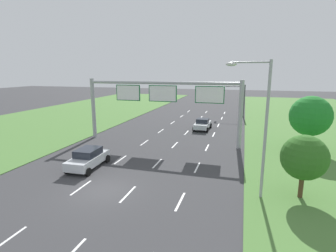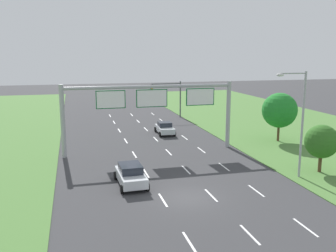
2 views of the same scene
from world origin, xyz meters
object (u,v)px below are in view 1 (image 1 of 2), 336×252
(car_lead_silver, at_px, (88,158))
(street_lamp, at_px, (260,118))
(roadside_tree_mid, at_px, (310,116))
(traffic_light_mast, at_px, (233,95))
(car_near_red, at_px, (203,124))
(sign_gantry, at_px, (163,98))
(roadside_tree_near, at_px, (304,158))

(car_lead_silver, distance_m, street_lamp, 13.82)
(street_lamp, bearing_deg, roadside_tree_mid, 65.35)
(traffic_light_mast, bearing_deg, roadside_tree_mid, -65.90)
(traffic_light_mast, distance_m, street_lamp, 30.02)
(street_lamp, xyz_separation_m, roadside_tree_mid, (5.32, 11.59, -1.52))
(car_near_red, relative_size, street_lamp, 0.48)
(car_lead_silver, bearing_deg, street_lamp, -8.92)
(car_lead_silver, height_order, sign_gantry, sign_gantry)
(car_lead_silver, bearing_deg, roadside_tree_near, -5.37)
(car_near_red, bearing_deg, roadside_tree_mid, -29.36)
(car_lead_silver, distance_m, traffic_light_mast, 30.20)
(car_near_red, relative_size, roadside_tree_mid, 0.74)
(roadside_tree_mid, bearing_deg, car_lead_silver, -151.45)
(street_lamp, height_order, roadside_tree_mid, street_lamp)
(traffic_light_mast, relative_size, roadside_tree_mid, 1.01)
(street_lamp, xyz_separation_m, roadside_tree_near, (2.77, 0.65, -2.41))
(sign_gantry, distance_m, street_lamp, 14.29)
(sign_gantry, xyz_separation_m, roadside_tree_near, (12.21, -10.07, -2.27))
(car_lead_silver, xyz_separation_m, roadside_tree_mid, (18.37, 9.99, 2.75))
(car_near_red, distance_m, car_lead_silver, 18.27)
(sign_gantry, height_order, roadside_tree_near, sign_gantry)
(car_near_red, distance_m, sign_gantry, 9.44)
(roadside_tree_mid, bearing_deg, sign_gantry, -176.64)
(car_near_red, relative_size, roadside_tree_near, 1.01)
(traffic_light_mast, relative_size, street_lamp, 0.66)
(car_near_red, bearing_deg, traffic_light_mast, 75.30)
(car_near_red, relative_size, traffic_light_mast, 0.73)
(sign_gantry, bearing_deg, roadside_tree_near, -39.53)
(sign_gantry, relative_size, traffic_light_mast, 3.08)
(roadside_tree_near, height_order, roadside_tree_mid, roadside_tree_mid)
(sign_gantry, xyz_separation_m, street_lamp, (9.44, -10.72, 0.14))
(car_lead_silver, relative_size, street_lamp, 0.51)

